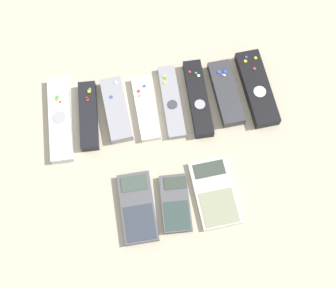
{
  "coord_description": "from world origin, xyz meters",
  "views": [
    {
      "loc": [
        -0.06,
        -0.35,
        1.02
      ],
      "look_at": [
        0.0,
        0.03,
        0.01
      ],
      "focal_mm": 50.0,
      "sensor_mm": 36.0,
      "label": 1
    }
  ],
  "objects_px": {
    "calculator_0": "(138,207)",
    "remote_0": "(60,119)",
    "remote_7": "(257,88)",
    "remote_5": "(198,98)",
    "remote_3": "(146,108)",
    "calculator_2": "(215,192)",
    "remote_4": "(172,101)",
    "remote_2": "(116,110)",
    "calculator_1": "(175,203)",
    "remote_6": "(226,93)",
    "remote_1": "(88,116)"
  },
  "relations": [
    {
      "from": "calculator_1",
      "to": "remote_0",
      "type": "bearing_deg",
      "value": 137.23
    },
    {
      "from": "calculator_0",
      "to": "calculator_1",
      "type": "relative_size",
      "value": 1.19
    },
    {
      "from": "remote_0",
      "to": "remote_6",
      "type": "relative_size",
      "value": 1.28
    },
    {
      "from": "remote_3",
      "to": "remote_1",
      "type": "bearing_deg",
      "value": 178.27
    },
    {
      "from": "remote_3",
      "to": "remote_6",
      "type": "bearing_deg",
      "value": 0.64
    },
    {
      "from": "remote_4",
      "to": "calculator_2",
      "type": "relative_size",
      "value": 1.17
    },
    {
      "from": "remote_0",
      "to": "remote_3",
      "type": "relative_size",
      "value": 1.3
    },
    {
      "from": "remote_2",
      "to": "calculator_0",
      "type": "height_order",
      "value": "remote_2"
    },
    {
      "from": "remote_2",
      "to": "calculator_1",
      "type": "distance_m",
      "value": 0.27
    },
    {
      "from": "remote_0",
      "to": "remote_7",
      "type": "xyz_separation_m",
      "value": [
        0.48,
        -0.0,
        0.0
      ]
    },
    {
      "from": "remote_1",
      "to": "remote_3",
      "type": "relative_size",
      "value": 1.04
    },
    {
      "from": "remote_0",
      "to": "remote_7",
      "type": "relative_size",
      "value": 1.08
    },
    {
      "from": "remote_1",
      "to": "calculator_2",
      "type": "relative_size",
      "value": 1.08
    },
    {
      "from": "remote_3",
      "to": "remote_4",
      "type": "height_order",
      "value": "same"
    },
    {
      "from": "remote_2",
      "to": "calculator_2",
      "type": "height_order",
      "value": "remote_2"
    },
    {
      "from": "remote_5",
      "to": "remote_3",
      "type": "bearing_deg",
      "value": -177.45
    },
    {
      "from": "remote_3",
      "to": "remote_5",
      "type": "relative_size",
      "value": 0.84
    },
    {
      "from": "remote_7",
      "to": "calculator_1",
      "type": "bearing_deg",
      "value": -137.13
    },
    {
      "from": "remote_2",
      "to": "calculator_1",
      "type": "bearing_deg",
      "value": -71.17
    },
    {
      "from": "remote_0",
      "to": "calculator_1",
      "type": "height_order",
      "value": "remote_0"
    },
    {
      "from": "remote_1",
      "to": "calculator_0",
      "type": "distance_m",
      "value": 0.25
    },
    {
      "from": "remote_6",
      "to": "remote_2",
      "type": "bearing_deg",
      "value": 177.75
    },
    {
      "from": "remote_0",
      "to": "remote_3",
      "type": "bearing_deg",
      "value": 0.81
    },
    {
      "from": "remote_7",
      "to": "remote_1",
      "type": "bearing_deg",
      "value": 178.05
    },
    {
      "from": "remote_3",
      "to": "remote_2",
      "type": "bearing_deg",
      "value": 174.22
    },
    {
      "from": "remote_1",
      "to": "calculator_1",
      "type": "bearing_deg",
      "value": -51.87
    },
    {
      "from": "remote_4",
      "to": "remote_6",
      "type": "relative_size",
      "value": 1.12
    },
    {
      "from": "calculator_0",
      "to": "calculator_1",
      "type": "xyz_separation_m",
      "value": [
        0.08,
        -0.0,
        -0.0
      ]
    },
    {
      "from": "remote_5",
      "to": "remote_0",
      "type": "bearing_deg",
      "value": -179.06
    },
    {
      "from": "calculator_1",
      "to": "calculator_2",
      "type": "height_order",
      "value": "calculator_1"
    },
    {
      "from": "remote_5",
      "to": "calculator_2",
      "type": "xyz_separation_m",
      "value": [
        -0.01,
        -0.23,
        -0.01
      ]
    },
    {
      "from": "calculator_2",
      "to": "remote_0",
      "type": "bearing_deg",
      "value": 141.74
    },
    {
      "from": "remote_0",
      "to": "calculator_2",
      "type": "bearing_deg",
      "value": -33.72
    },
    {
      "from": "calculator_2",
      "to": "calculator_0",
      "type": "bearing_deg",
      "value": 179.52
    },
    {
      "from": "calculator_1",
      "to": "remote_4",
      "type": "bearing_deg",
      "value": 85.79
    },
    {
      "from": "remote_3",
      "to": "remote_7",
      "type": "relative_size",
      "value": 0.84
    },
    {
      "from": "remote_2",
      "to": "remote_7",
      "type": "relative_size",
      "value": 0.82
    },
    {
      "from": "remote_0",
      "to": "remote_5",
      "type": "distance_m",
      "value": 0.33
    },
    {
      "from": "remote_5",
      "to": "remote_6",
      "type": "height_order",
      "value": "same"
    },
    {
      "from": "calculator_0",
      "to": "remote_0",
      "type": "bearing_deg",
      "value": 122.1
    },
    {
      "from": "remote_4",
      "to": "remote_7",
      "type": "relative_size",
      "value": 0.95
    },
    {
      "from": "remote_7",
      "to": "remote_4",
      "type": "bearing_deg",
      "value": 177.17
    },
    {
      "from": "remote_5",
      "to": "calculator_1",
      "type": "distance_m",
      "value": 0.26
    },
    {
      "from": "remote_6",
      "to": "remote_7",
      "type": "xyz_separation_m",
      "value": [
        0.08,
        -0.0,
        0.0
      ]
    },
    {
      "from": "calculator_0",
      "to": "calculator_1",
      "type": "height_order",
      "value": "same"
    },
    {
      "from": "remote_0",
      "to": "calculator_1",
      "type": "xyz_separation_m",
      "value": [
        0.23,
        -0.25,
        -0.0
      ]
    },
    {
      "from": "remote_7",
      "to": "calculator_2",
      "type": "bearing_deg",
      "value": -125.25
    },
    {
      "from": "remote_1",
      "to": "remote_3",
      "type": "xyz_separation_m",
      "value": [
        0.14,
        -0.0,
        -0.0
      ]
    },
    {
      "from": "remote_2",
      "to": "remote_5",
      "type": "xyz_separation_m",
      "value": [
        0.2,
        -0.0,
        0.0
      ]
    },
    {
      "from": "remote_4",
      "to": "calculator_0",
      "type": "relative_size",
      "value": 1.2
    }
  ]
}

